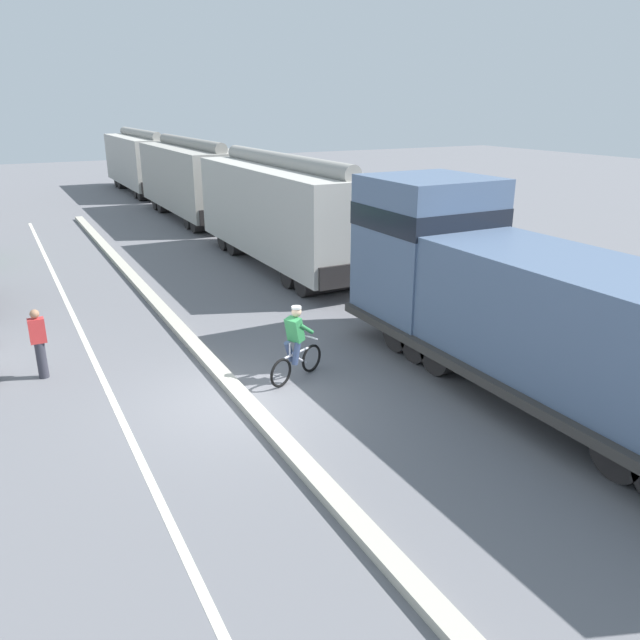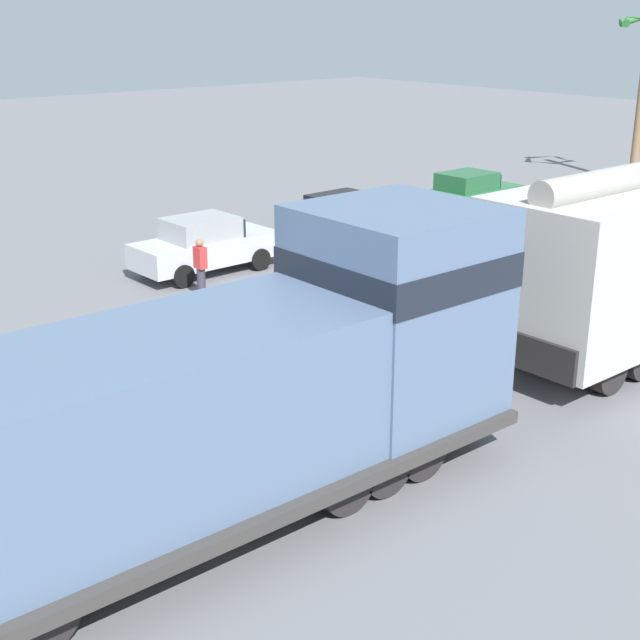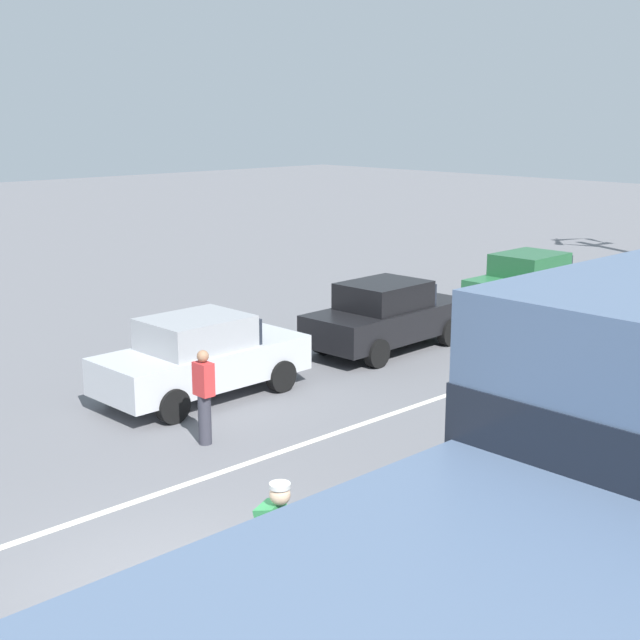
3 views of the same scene
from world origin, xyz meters
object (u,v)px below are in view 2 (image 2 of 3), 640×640
object	(u,v)px
parked_car_black	(344,219)
pedestrian_by_cars	(201,268)
parked_car_silver	(205,245)
cyclist	(221,348)
parked_car_green	(468,195)
locomotive	(215,408)

from	to	relation	value
parked_car_black	pedestrian_by_cars	world-z (taller)	same
pedestrian_by_cars	parked_car_silver	bearing A→B (deg)	144.69
cyclist	pedestrian_by_cars	xyz separation A→B (m)	(-5.02, 2.76, 0.03)
parked_car_black	parked_car_silver	bearing A→B (deg)	-90.87
cyclist	pedestrian_by_cars	bearing A→B (deg)	151.25
parked_car_green	pedestrian_by_cars	size ratio (longest dim) A/B	2.61
locomotive	cyclist	world-z (taller)	locomotive
parked_car_silver	parked_car_black	world-z (taller)	same
parked_car_green	pedestrian_by_cars	xyz separation A→B (m)	(2.06, -12.70, 0.03)
locomotive	parked_car_black	bearing A→B (deg)	132.16
locomotive	parked_car_silver	distance (m)	13.18
locomotive	parked_car_silver	size ratio (longest dim) A/B	2.74
pedestrian_by_cars	parked_car_green	bearing A→B (deg)	99.19
locomotive	parked_car_black	size ratio (longest dim) A/B	2.73
parked_car_silver	parked_car_black	bearing A→B (deg)	89.13
parked_car_silver	parked_car_green	xyz separation A→B (m)	(-0.00, 11.25, 0.00)
parked_car_green	pedestrian_by_cars	distance (m)	12.87
parked_car_silver	parked_car_green	distance (m)	11.25
parked_car_black	pedestrian_by_cars	distance (m)	6.95
cyclist	parked_car_green	bearing A→B (deg)	114.60
locomotive	parked_car_green	world-z (taller)	locomotive
locomotive	parked_car_green	xyz separation A→B (m)	(-11.13, 18.24, -0.98)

